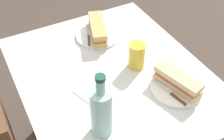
{
  "coord_description": "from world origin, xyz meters",
  "views": [
    {
      "loc": [
        -0.85,
        0.45,
        1.67
      ],
      "look_at": [
        0.0,
        0.0,
        0.78
      ],
      "focal_mm": 47.15,
      "sensor_mm": 36.0,
      "label": 1
    }
  ],
  "objects_px": {
    "plate_near": "(176,88)",
    "water_bottle": "(101,111)",
    "knife_near": "(171,94)",
    "beer_glass": "(137,56)",
    "baguette_sandwich_far": "(98,29)",
    "dining_table": "(112,93)",
    "plate_far": "(98,36)",
    "knife_far": "(88,36)",
    "baguette_sandwich_near": "(178,81)"
  },
  "relations": [
    {
      "from": "baguette_sandwich_near",
      "to": "baguette_sandwich_far",
      "type": "height_order",
      "value": "same"
    },
    {
      "from": "dining_table",
      "to": "beer_glass",
      "type": "distance_m",
      "value": 0.23
    },
    {
      "from": "plate_far",
      "to": "baguette_sandwich_far",
      "type": "bearing_deg",
      "value": -14.04
    },
    {
      "from": "plate_far",
      "to": "beer_glass",
      "type": "relative_size",
      "value": 1.85
    },
    {
      "from": "knife_near",
      "to": "beer_glass",
      "type": "xyz_separation_m",
      "value": [
        0.23,
        0.03,
        0.04
      ]
    },
    {
      "from": "dining_table",
      "to": "beer_glass",
      "type": "bearing_deg",
      "value": -93.55
    },
    {
      "from": "water_bottle",
      "to": "beer_glass",
      "type": "xyz_separation_m",
      "value": [
        0.25,
        -0.3,
        -0.05
      ]
    },
    {
      "from": "baguette_sandwich_near",
      "to": "knife_far",
      "type": "xyz_separation_m",
      "value": [
        0.5,
        0.19,
        -0.03
      ]
    },
    {
      "from": "dining_table",
      "to": "plate_near",
      "type": "relative_size",
      "value": 4.34
    },
    {
      "from": "dining_table",
      "to": "knife_near",
      "type": "distance_m",
      "value": 0.32
    },
    {
      "from": "plate_near",
      "to": "knife_far",
      "type": "xyz_separation_m",
      "value": [
        0.5,
        0.19,
        0.01
      ]
    },
    {
      "from": "dining_table",
      "to": "water_bottle",
      "type": "relative_size",
      "value": 3.51
    },
    {
      "from": "plate_far",
      "to": "knife_near",
      "type": "bearing_deg",
      "value": -170.54
    },
    {
      "from": "knife_near",
      "to": "knife_far",
      "type": "distance_m",
      "value": 0.54
    },
    {
      "from": "knife_near",
      "to": "water_bottle",
      "type": "bearing_deg",
      "value": 92.95
    },
    {
      "from": "plate_near",
      "to": "water_bottle",
      "type": "bearing_deg",
      "value": 96.31
    },
    {
      "from": "plate_near",
      "to": "plate_far",
      "type": "bearing_deg",
      "value": 15.14
    },
    {
      "from": "dining_table",
      "to": "baguette_sandwich_far",
      "type": "distance_m",
      "value": 0.34
    },
    {
      "from": "water_bottle",
      "to": "plate_far",
      "type": "bearing_deg",
      "value": -24.28
    },
    {
      "from": "plate_far",
      "to": "dining_table",
      "type": "bearing_deg",
      "value": 167.03
    },
    {
      "from": "beer_glass",
      "to": "dining_table",
      "type": "bearing_deg",
      "value": 86.45
    },
    {
      "from": "knife_near",
      "to": "beer_glass",
      "type": "relative_size",
      "value": 1.46
    },
    {
      "from": "baguette_sandwich_near",
      "to": "baguette_sandwich_far",
      "type": "bearing_deg",
      "value": 15.14
    },
    {
      "from": "knife_far",
      "to": "water_bottle",
      "type": "xyz_separation_m",
      "value": [
        -0.54,
        0.19,
        0.09
      ]
    },
    {
      "from": "baguette_sandwich_near",
      "to": "knife_far",
      "type": "relative_size",
      "value": 1.3
    },
    {
      "from": "water_bottle",
      "to": "beer_glass",
      "type": "bearing_deg",
      "value": -50.4
    },
    {
      "from": "baguette_sandwich_near",
      "to": "water_bottle",
      "type": "relative_size",
      "value": 0.79
    },
    {
      "from": "plate_far",
      "to": "knife_far",
      "type": "bearing_deg",
      "value": 83.89
    },
    {
      "from": "dining_table",
      "to": "baguette_sandwich_far",
      "type": "xyz_separation_m",
      "value": [
        0.28,
        -0.06,
        0.18
      ]
    },
    {
      "from": "knife_near",
      "to": "beer_glass",
      "type": "bearing_deg",
      "value": 6.8
    },
    {
      "from": "baguette_sandwich_far",
      "to": "beer_glass",
      "type": "distance_m",
      "value": 0.29
    },
    {
      "from": "plate_near",
      "to": "plate_far",
      "type": "xyz_separation_m",
      "value": [
        0.49,
        0.13,
        0.0
      ]
    },
    {
      "from": "knife_far",
      "to": "water_bottle",
      "type": "distance_m",
      "value": 0.58
    },
    {
      "from": "baguette_sandwich_near",
      "to": "baguette_sandwich_far",
      "type": "xyz_separation_m",
      "value": [
        0.49,
        0.13,
        0.0
      ]
    },
    {
      "from": "baguette_sandwich_near",
      "to": "water_bottle",
      "type": "bearing_deg",
      "value": 96.31
    },
    {
      "from": "baguette_sandwich_far",
      "to": "plate_near",
      "type": "bearing_deg",
      "value": -164.86
    },
    {
      "from": "knife_near",
      "to": "baguette_sandwich_far",
      "type": "distance_m",
      "value": 0.52
    },
    {
      "from": "water_bottle",
      "to": "knife_near",
      "type": "bearing_deg",
      "value": -87.05
    },
    {
      "from": "knife_near",
      "to": "dining_table",
      "type": "bearing_deg",
      "value": 32.22
    },
    {
      "from": "knife_near",
      "to": "plate_far",
      "type": "xyz_separation_m",
      "value": [
        0.51,
        0.09,
        -0.01
      ]
    },
    {
      "from": "dining_table",
      "to": "plate_far",
      "type": "relative_size",
      "value": 4.34
    },
    {
      "from": "plate_near",
      "to": "knife_near",
      "type": "relative_size",
      "value": 1.27
    },
    {
      "from": "knife_near",
      "to": "baguette_sandwich_far",
      "type": "xyz_separation_m",
      "value": [
        0.51,
        0.09,
        0.03
      ]
    },
    {
      "from": "water_bottle",
      "to": "beer_glass",
      "type": "relative_size",
      "value": 2.29
    },
    {
      "from": "knife_far",
      "to": "water_bottle",
      "type": "height_order",
      "value": "water_bottle"
    },
    {
      "from": "plate_far",
      "to": "baguette_sandwich_far",
      "type": "xyz_separation_m",
      "value": [
        0.0,
        -0.0,
        0.04
      ]
    },
    {
      "from": "knife_near",
      "to": "knife_far",
      "type": "relative_size",
      "value": 1.05
    },
    {
      "from": "dining_table",
      "to": "plate_near",
      "type": "bearing_deg",
      "value": -137.3
    },
    {
      "from": "knife_near",
      "to": "beer_glass",
      "type": "distance_m",
      "value": 0.24
    },
    {
      "from": "baguette_sandwich_near",
      "to": "plate_near",
      "type": "bearing_deg",
      "value": 0.0
    }
  ]
}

